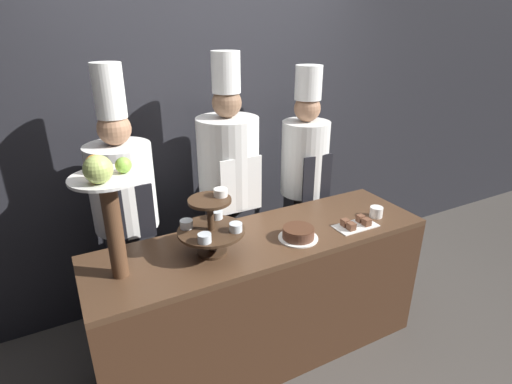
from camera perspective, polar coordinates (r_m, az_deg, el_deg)
ground_plane at (r=2.71m, az=4.35°, el=-25.42°), size 14.00×14.00×0.00m
wall_back at (r=2.97m, az=-7.60°, el=10.58°), size 10.00×0.06×2.80m
buffet_counter at (r=2.60m, az=1.07°, el=-14.77°), size 2.05×0.59×0.87m
tiered_stand at (r=2.14m, az=-6.40°, el=-4.68°), size 0.36×0.36×0.36m
fruit_pedestal at (r=1.93m, az=-20.39°, el=-0.76°), size 0.33×0.33×0.65m
cake_round at (r=2.34m, az=6.06°, el=-5.91°), size 0.23×0.23×0.07m
cup_white at (r=2.70m, az=16.80°, el=-2.74°), size 0.08×0.08×0.07m
cake_square_tray at (r=2.55m, az=14.07°, el=-4.43°), size 0.27×0.14×0.05m
chef_left at (r=2.58m, az=-18.13°, el=-2.42°), size 0.38×0.38×1.84m
chef_center_left at (r=2.74m, az=-3.86°, el=1.18°), size 0.41×0.41×1.87m
chef_center_right at (r=3.05m, az=6.89°, el=2.56°), size 0.35×0.35×1.77m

